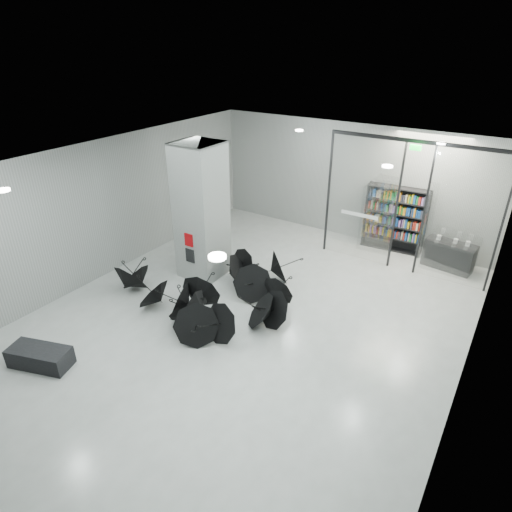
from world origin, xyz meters
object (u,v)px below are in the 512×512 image
Objects in this scene: bookshelf at (395,219)px; umbrella_cluster at (214,299)px; bench at (40,357)px; column at (201,212)px; shop_counter at (449,255)px.

umbrella_cluster is (-2.80, -6.18, -0.78)m from bookshelf.
bench is 4.26m from umbrella_cluster.
shop_counter is at bearing 35.11° from column.
column is 1.82× the size of bookshelf.
bookshelf reaches higher than umbrella_cluster.
bookshelf is 1.49× the size of shop_counter.
bench is at bearing -119.14° from bookshelf.
umbrella_cluster reaches higher than shop_counter.
shop_counter is (6.20, 4.36, -1.56)m from column.
bookshelf is at bearing 65.65° from umbrella_cluster.
column is at bearing -136.50° from shop_counter.
bench is (-0.41, -5.25, -1.78)m from column.
shop_counter is at bearing 50.90° from umbrella_cluster.
bench is 11.67m from shop_counter.
shop_counter is (6.61, 9.61, 0.22)m from bench.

